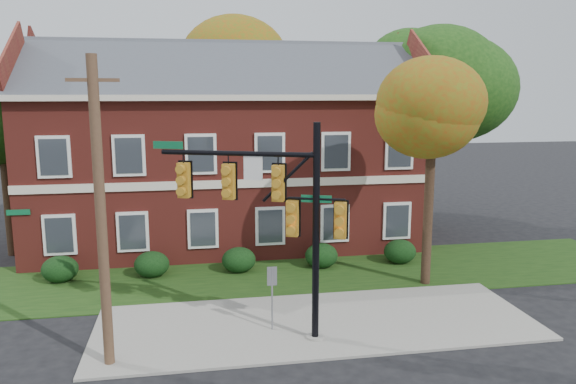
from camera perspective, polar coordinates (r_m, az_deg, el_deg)
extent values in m
plane|color=black|center=(17.66, 3.71, -14.51)|extent=(120.00, 120.00, 0.00)
cube|color=gray|center=(18.53, 2.96, -13.13)|extent=(14.00, 5.00, 0.08)
cube|color=#193811|center=(23.12, 0.15, -8.36)|extent=(30.00, 6.00, 0.04)
cube|color=maroon|center=(27.91, -6.09, 2.15)|extent=(18.00, 8.00, 7.00)
cube|color=beige|center=(27.64, -6.23, 9.60)|extent=(18.80, 8.80, 0.24)
cube|color=beige|center=(23.93, -5.41, 0.83)|extent=(18.00, 0.12, 0.35)
ellipsoid|color=black|center=(23.85, -22.16, -7.27)|extent=(1.40, 1.26, 1.05)
ellipsoid|color=black|center=(23.36, -13.68, -7.16)|extent=(1.40, 1.26, 1.05)
ellipsoid|color=black|center=(23.38, -5.02, -6.89)|extent=(1.40, 1.26, 1.05)
ellipsoid|color=black|center=(23.91, 3.41, -6.47)|extent=(1.40, 1.26, 1.05)
ellipsoid|color=black|center=(24.94, 11.30, -5.96)|extent=(1.40, 1.26, 1.05)
cylinder|color=black|center=(21.96, 14.06, -1.93)|extent=(0.36, 0.36, 5.76)
ellipsoid|color=#A33A0D|center=(21.51, 14.48, 7.49)|extent=(4.25, 4.25, 3.60)
ellipsoid|color=#A33A0D|center=(21.42, 16.51, 8.99)|extent=(3.50, 3.50, 3.00)
cylinder|color=black|center=(28.14, -26.66, -0.09)|extent=(0.36, 0.36, 5.76)
ellipsoid|color=#14320D|center=(27.14, -26.11, 8.55)|extent=(4.20, 4.20, 3.60)
cylinder|color=black|center=(31.58, 14.13, 2.87)|extent=(0.36, 0.36, 7.04)
ellipsoid|color=#143C10|center=(31.35, 14.48, 10.87)|extent=(5.95, 5.95, 5.04)
ellipsoid|color=#143C10|center=(31.26, 16.43, 11.88)|extent=(4.90, 4.90, 4.20)
cylinder|color=black|center=(35.86, -5.41, 4.49)|extent=(0.36, 0.36, 7.68)
ellipsoid|color=#B3470F|center=(35.71, -5.54, 12.17)|extent=(6.46, 6.46, 5.47)
ellipsoid|color=#B3470F|center=(35.26, -3.90, 13.20)|extent=(5.32, 5.32, 4.56)
cylinder|color=gray|center=(17.41, 2.76, -14.61)|extent=(0.52, 0.52, 0.15)
cylinder|color=black|center=(16.33, 2.86, -4.40)|extent=(0.27, 0.27, 6.53)
cylinder|color=black|center=(16.41, -5.16, 3.92)|extent=(4.39, 1.84, 0.15)
cylinder|color=black|center=(16.09, 2.89, -0.70)|extent=(1.59, 0.68, 0.07)
cube|color=#B37A1C|center=(17.07, -10.53, 1.19)|extent=(0.48, 0.41, 1.08)
cube|color=#B37A1C|center=(16.60, -6.04, 1.06)|extent=(0.48, 0.41, 1.08)
cube|color=#B37A1C|center=(16.22, -1.00, 0.90)|extent=(0.48, 0.41, 1.08)
cube|color=silver|center=(16.33, -3.57, 2.43)|extent=(0.53, 0.24, 0.70)
cube|color=#0B5932|center=(17.12, -12.10, 4.69)|extent=(0.88, 0.38, 0.22)
cube|color=#B37A1C|center=(16.33, 0.45, -2.70)|extent=(0.48, 0.41, 1.08)
cube|color=#B37A1C|center=(16.13, 5.33, -2.91)|extent=(0.48, 0.41, 1.08)
cube|color=#0B5932|center=(16.09, 2.89, -0.70)|extent=(0.84, 0.36, 0.21)
cylinder|color=#503525|center=(15.38, -18.47, -2.44)|extent=(0.32, 0.32, 8.30)
cube|color=#503525|center=(15.05, -19.23, 10.70)|extent=(1.29, 0.32, 0.09)
cylinder|color=slate|center=(17.60, -1.62, -10.89)|extent=(0.06, 0.06, 2.09)
cube|color=slate|center=(17.34, -1.63, -8.54)|extent=(0.31, 0.05, 0.59)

